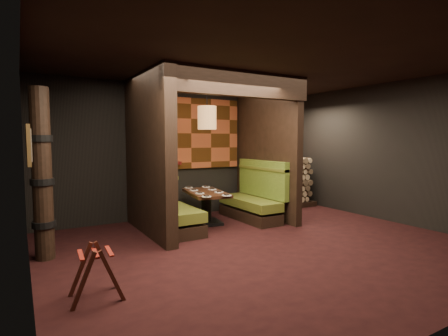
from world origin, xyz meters
TOP-DOWN VIEW (x-y plane):
  - floor at (0.00, 0.00)m, footprint 6.50×5.50m
  - ceiling at (0.00, 0.00)m, footprint 6.50×5.50m
  - wall_back at (0.00, 2.76)m, footprint 6.50×0.02m
  - wall_left at (-3.26, 0.00)m, footprint 0.02×5.50m
  - wall_right at (3.26, 0.00)m, footprint 0.02×5.50m
  - partition_left at (-1.35, 1.65)m, footprint 0.20×2.20m
  - partition_right at (1.30, 1.70)m, footprint 0.15×2.10m
  - header_beam at (-0.02, 0.70)m, footprint 2.85×0.18m
  - tapa_back_panel at (-0.02, 2.71)m, footprint 2.40×0.06m
  - tapa_side_panel at (-1.23, 1.82)m, footprint 0.04×1.85m
  - lacquer_shelf at (-0.60, 2.65)m, footprint 0.60×0.12m
  - booth_bench_left at (-0.96, 1.65)m, footprint 0.68×1.60m
  - booth_bench_right at (0.93, 1.65)m, footprint 0.68×1.60m
  - dining_table at (-0.13, 1.77)m, footprint 0.88×1.34m
  - place_settings at (-0.13, 1.77)m, footprint 0.79×1.50m
  - pendant_lamp at (-0.13, 1.72)m, footprint 0.36×0.36m
  - framed_picture at (-3.22, 0.10)m, footprint 0.05×0.36m
  - luggage_rack at (-2.66, -0.55)m, footprint 0.58×0.43m
  - totem_column at (-3.05, 1.10)m, footprint 0.31×0.31m
  - firewood_stack at (2.29, 2.35)m, footprint 1.73×0.70m
  - mosaic_header at (2.29, 2.68)m, footprint 1.83×0.10m
  - bay_front_post at (1.39, 1.96)m, footprint 0.08×0.08m

SIDE VIEW (x-z plane):
  - floor at x=0.00m, z-range -0.02..0.00m
  - luggage_rack at x=-2.66m, z-range 0.00..0.60m
  - booth_bench_left at x=-0.96m, z-range -0.17..0.97m
  - booth_bench_right at x=0.93m, z-range -0.17..0.97m
  - dining_table at x=-0.13m, z-range 0.09..0.75m
  - firewood_stack at x=2.29m, z-range 0.00..1.22m
  - place_settings at x=-0.13m, z-range 0.65..0.68m
  - lacquer_shelf at x=-0.60m, z-range 1.15..1.21m
  - totem_column at x=-3.05m, z-range -0.01..2.39m
  - wall_back at x=0.00m, z-range 0.00..2.85m
  - wall_left at x=-3.26m, z-range 0.00..2.85m
  - wall_right at x=3.26m, z-range 0.00..2.85m
  - partition_left at x=-1.35m, z-range 0.00..2.85m
  - partition_right at x=1.30m, z-range 0.00..2.85m
  - bay_front_post at x=1.39m, z-range 0.00..2.85m
  - mosaic_header at x=2.29m, z-range 1.22..1.78m
  - framed_picture at x=-3.22m, z-range 1.39..1.85m
  - tapa_back_panel at x=-0.02m, z-range 1.04..2.60m
  - tapa_side_panel at x=-1.23m, z-range 1.12..2.58m
  - pendant_lamp at x=-0.13m, z-range 1.62..2.59m
  - header_beam at x=-0.02m, z-range 2.41..2.85m
  - ceiling at x=0.00m, z-range 2.85..2.87m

